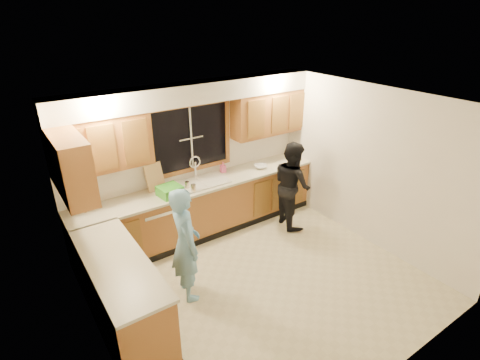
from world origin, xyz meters
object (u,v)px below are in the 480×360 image
at_px(sink, 202,186).
at_px(soap_bottle, 223,167).
at_px(dish_crate, 170,191).
at_px(stove, 138,325).
at_px(woman, 292,185).
at_px(man, 186,244).
at_px(bowl, 261,166).
at_px(dishwasher, 155,226).
at_px(knife_block, 84,204).

distance_m(sink, soap_bottle, 0.57).
xyz_separation_m(sink, dish_crate, (-0.61, -0.12, 0.13)).
xyz_separation_m(stove, dish_crate, (1.19, 1.70, 0.55)).
distance_m(stove, dish_crate, 2.15).
bearing_deg(woman, man, 117.84).
bearing_deg(soap_bottle, dish_crate, -165.33).
relative_size(sink, stove, 0.96).
relative_size(sink, man, 0.55).
height_order(dish_crate, bowl, dish_crate).
relative_size(dishwasher, dish_crate, 2.52).
bearing_deg(dish_crate, man, -105.76).
bearing_deg(sink, soap_bottle, 18.36).
bearing_deg(woman, sink, 79.62).
relative_size(dishwasher, bowl, 3.61).
height_order(knife_block, bowl, knife_block).
bearing_deg(bowl, man, -150.66).
distance_m(man, knife_block, 1.62).
bearing_deg(dishwasher, woman, -15.03).
height_order(sink, soap_bottle, sink).
height_order(dishwasher, stove, stove).
distance_m(stove, man, 1.13).
xyz_separation_m(sink, woman, (1.40, -0.62, -0.11)).
bearing_deg(soap_bottle, woman, -41.86).
bearing_deg(stove, dishwasher, 62.31).
distance_m(dishwasher, bowl, 2.09).
height_order(dishwasher, knife_block, knife_block).
height_order(woman, dish_crate, woman).
bearing_deg(knife_block, stove, -128.47).
relative_size(man, knife_block, 7.44).
bearing_deg(dishwasher, stove, -117.69).
relative_size(soap_bottle, bowl, 0.82).
distance_m(sink, dishwasher, 0.96).
bearing_deg(bowl, sink, 177.70).
relative_size(man, dish_crate, 4.80).
bearing_deg(man, stove, 133.89).
bearing_deg(stove, knife_block, 89.28).
xyz_separation_m(knife_block, dish_crate, (1.17, -0.25, -0.03)).
bearing_deg(dish_crate, knife_block, 167.77).
bearing_deg(dish_crate, stove, -125.06).
bearing_deg(bowl, dishwasher, 179.09).
xyz_separation_m(man, soap_bottle, (1.43, 1.39, 0.23)).
bearing_deg(woman, dish_crate, 89.52).
height_order(man, knife_block, man).
relative_size(stove, dish_crate, 2.77).
xyz_separation_m(dish_crate, bowl, (1.77, 0.08, -0.05)).
xyz_separation_m(dishwasher, woman, (2.25, -0.61, 0.35)).
distance_m(man, bowl, 2.39).
height_order(sink, bowl, sink).
bearing_deg(woman, knife_block, 90.14).
relative_size(dishwasher, man, 0.53).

